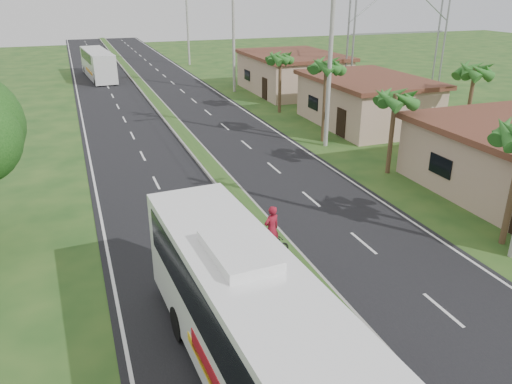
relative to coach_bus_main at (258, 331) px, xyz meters
name	(u,v)px	position (x,y,z in m)	size (l,w,h in m)	color
ground	(351,334)	(3.69, 1.49, -2.20)	(180.00, 180.00, 0.00)	#1E471A
road_asphalt	(196,150)	(3.69, 21.49, -2.19)	(14.00, 160.00, 0.02)	black
median_strip	(196,149)	(3.69, 21.49, -2.10)	(1.20, 160.00, 0.18)	gray
lane_edge_left	(90,162)	(-3.01, 21.49, -2.20)	(0.12, 160.00, 0.01)	silver
lane_edge_right	(289,140)	(10.39, 21.49, -2.20)	(0.12, 160.00, 0.01)	silver
shop_mid	(366,101)	(17.69, 23.49, -0.34)	(7.60, 10.60, 3.67)	tan
shop_far	(292,72)	(17.69, 37.49, -0.27)	(8.60, 11.60, 3.82)	tan
palm_verge_b	(395,98)	(13.09, 13.49, 2.16)	(2.40, 2.40, 5.05)	#473321
palm_verge_c	(326,66)	(12.49, 20.49, 2.92)	(2.40, 2.40, 5.85)	#473321
palm_verge_d	(280,58)	(12.99, 29.49, 2.35)	(2.40, 2.40, 5.25)	#473321
palm_behind_shop	(475,71)	(21.19, 16.49, 2.73)	(2.40, 2.40, 5.65)	#473321
utility_pole_b	(330,51)	(12.16, 19.49, 4.06)	(3.20, 0.28, 12.00)	gray
utility_pole_c	(234,34)	(12.19, 39.49, 3.47)	(1.60, 0.28, 11.00)	gray
utility_pole_d	(188,23)	(12.19, 59.49, 3.22)	(1.60, 0.28, 10.50)	gray
billboard_lattice	(399,24)	(25.69, 31.49, 4.62)	(10.18, 1.18, 12.07)	gray
coach_bus_main	(258,331)	(0.00, 0.00, 0.00)	(3.32, 12.50, 4.00)	white
coach_bus_far	(98,63)	(-0.26, 52.26, -0.38)	(3.26, 11.15, 3.20)	silver
motorcyclist	(271,243)	(2.94, 6.36, -1.31)	(1.85, 0.99, 2.42)	black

